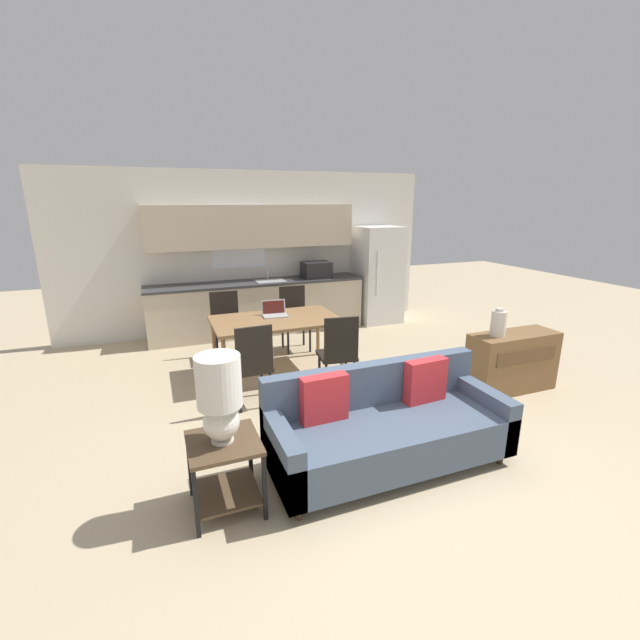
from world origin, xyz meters
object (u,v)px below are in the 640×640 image
couch (385,426)px  table_lamp (220,395)px  refrigerator (378,275)px  vase (498,323)px  credenza (512,362)px  dining_chair_far_left (226,323)px  dining_table (276,323)px  dining_chair_near_left (252,363)px  laptop (274,312)px  dining_chair_near_right (338,351)px  side_table (225,463)px  dining_chair_far_right (294,316)px

couch → table_lamp: bearing=-176.9°
table_lamp → refrigerator: bearing=49.5°
vase → credenza: bearing=-2.0°
refrigerator → table_lamp: (-3.54, -4.14, 0.03)m
credenza → dining_chair_far_left: bearing=141.7°
dining_chair_far_left → dining_table: bearing=-55.7°
table_lamp → dining_chair_near_left: table_lamp is taller
credenza → dining_chair_near_left: 3.08m
table_lamp → laptop: size_ratio=1.91×
refrigerator → vase: (-0.25, -3.30, -0.02)m
dining_chair_near_right → laptop: (-0.48, 1.03, 0.27)m
dining_chair_near_left → dining_chair_far_left: bearing=-92.6°
refrigerator → dining_chair_near_left: size_ratio=1.84×
side_table → vase: vase is taller
refrigerator → dining_chair_far_left: refrigerator is taller
refrigerator → vase: 3.31m
vase → dining_chair_near_left: bearing=165.9°
couch → dining_chair_near_left: dining_chair_near_left is taller
dining_table → table_lamp: size_ratio=2.49×
dining_table → dining_chair_far_right: size_ratio=1.69×
dining_table → couch: 2.34m
vase → dining_chair_far_right: vase is taller
couch → vase: vase is taller
dining_chair_far_right → vase: bearing=-51.9°
table_lamp → dining_chair_near_right: size_ratio=0.68×
credenza → dining_chair_far_right: size_ratio=1.14×
dining_chair_near_right → dining_chair_far_left: same height
dining_table → dining_chair_far_right: (0.52, 0.84, -0.16)m
couch → dining_chair_near_right: 1.46m
table_lamp → dining_chair_far_right: 3.60m
dining_chair_far_right → table_lamp: bearing=-113.7°
credenza → couch: bearing=-160.8°
refrigerator → side_table: (-3.53, -4.14, -0.50)m
refrigerator → laptop: bearing=-146.7°
credenza → vase: vase is taller
table_lamp → laptop: bearing=66.6°
table_lamp → vase: size_ratio=1.99×
dining_chair_far_left → dining_chair_far_right: bearing=3.1°
couch → dining_chair_near_right: (0.19, 1.44, 0.18)m
laptop → dining_table: bearing=-94.8°
dining_chair_far_left → dining_chair_far_right: same height
credenza → side_table: bearing=-166.8°
dining_chair_near_left → dining_chair_far_right: 1.98m
credenza → dining_chair_near_right: (-1.97, 0.69, 0.16)m
dining_table → dining_chair_far_right: dining_chair_far_right is taller
dining_chair_near_right → side_table: bearing=51.9°
couch → credenza: couch is taller
dining_chair_far_left → dining_chair_far_right: (1.04, 0.02, 0.00)m
refrigerator → vase: refrigerator is taller
table_lamp → credenza: 3.69m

